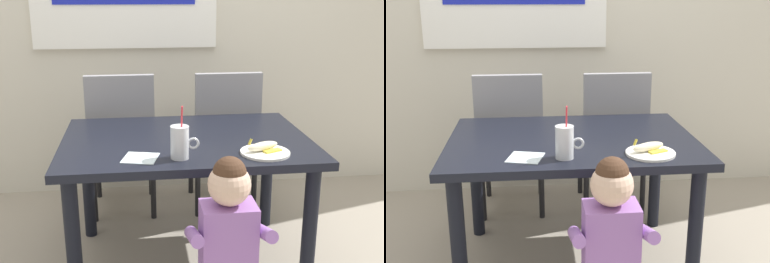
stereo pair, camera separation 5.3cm
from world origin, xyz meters
TOP-DOWN VIEW (x-y plane):
  - ground_plane at (0.00, 0.00)m, footprint 24.00×24.00m
  - dining_table at (0.00, 0.00)m, footprint 1.26×0.89m
  - dining_chair_left at (-0.35, 0.65)m, footprint 0.44×0.45m
  - dining_chair_right at (0.33, 0.64)m, footprint 0.44×0.45m
  - toddler_standing at (0.10, -0.64)m, footprint 0.33×0.24m
  - milk_cup at (-0.06, -0.30)m, footprint 0.13×0.08m
  - snack_plate at (0.34, -0.29)m, footprint 0.23×0.23m
  - peeled_banana at (0.33, -0.28)m, footprint 0.18×0.13m
  - paper_napkin at (-0.24, -0.28)m, footprint 0.18×0.18m

SIDE VIEW (x-z plane):
  - ground_plane at x=0.00m, z-range 0.00..0.00m
  - toddler_standing at x=0.10m, z-range 0.11..0.95m
  - dining_chair_left at x=-0.35m, z-range 0.06..1.02m
  - dining_chair_right at x=0.33m, z-range 0.06..1.02m
  - dining_table at x=0.00m, z-range 0.26..0.98m
  - paper_napkin at x=-0.24m, z-range 0.72..0.72m
  - snack_plate at x=0.34m, z-range 0.72..0.73m
  - peeled_banana at x=0.33m, z-range 0.71..0.78m
  - milk_cup at x=-0.06m, z-range 0.66..0.91m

